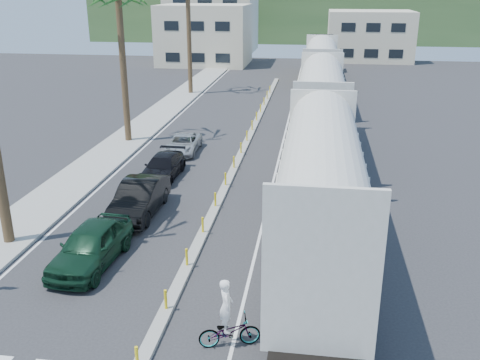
% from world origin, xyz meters
% --- Properties ---
extents(ground, '(140.00, 140.00, 0.00)m').
position_xyz_m(ground, '(0.00, 0.00, 0.00)').
color(ground, '#28282B').
rests_on(ground, ground).
extents(sidewalk, '(3.00, 90.00, 0.15)m').
position_xyz_m(sidewalk, '(-8.50, 25.00, 0.07)').
color(sidewalk, gray).
rests_on(sidewalk, ground).
extents(rails, '(1.56, 100.00, 0.06)m').
position_xyz_m(rails, '(5.00, 28.00, 0.03)').
color(rails, black).
rests_on(rails, ground).
extents(median, '(0.45, 60.00, 0.85)m').
position_xyz_m(median, '(0.00, 19.96, 0.09)').
color(median, gray).
rests_on(median, ground).
extents(lane_markings, '(9.42, 90.00, 0.01)m').
position_xyz_m(lane_markings, '(-2.15, 25.00, 0.00)').
color(lane_markings, silver).
rests_on(lane_markings, ground).
extents(freight_train, '(3.00, 60.94, 5.85)m').
position_xyz_m(freight_train, '(5.00, 26.30, 2.91)').
color(freight_train, beige).
rests_on(freight_train, ground).
extents(buildings, '(38.00, 27.00, 10.00)m').
position_xyz_m(buildings, '(-6.41, 71.66, 4.36)').
color(buildings, beige).
rests_on(buildings, ground).
extents(hillside, '(80.00, 20.00, 12.00)m').
position_xyz_m(hillside, '(0.00, 100.00, 6.00)').
color(hillside, '#385628').
rests_on(hillside, ground).
extents(car_lead, '(2.48, 5.05, 1.65)m').
position_xyz_m(car_lead, '(-3.78, 4.80, 0.82)').
color(car_lead, '#10321F').
rests_on(car_lead, ground).
extents(car_second, '(1.75, 5.01, 1.65)m').
position_xyz_m(car_second, '(-3.47, 9.84, 0.83)').
color(car_second, black).
rests_on(car_second, ground).
extents(car_third, '(2.03, 4.59, 1.31)m').
position_xyz_m(car_third, '(-3.80, 15.03, 0.65)').
color(car_third, black).
rests_on(car_third, ground).
extents(car_rear, '(2.18, 4.33, 1.17)m').
position_xyz_m(car_rear, '(-3.86, 20.06, 0.59)').
color(car_rear, '#B3B6B9').
rests_on(car_rear, ground).
extents(cyclist, '(1.71, 2.26, 2.28)m').
position_xyz_m(cyclist, '(2.38, 0.55, 0.71)').
color(cyclist, '#9EA0A5').
rests_on(cyclist, ground).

